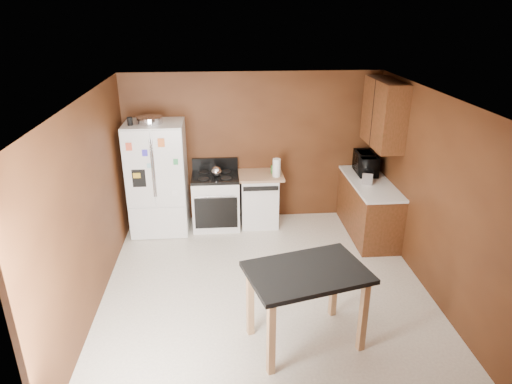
{
  "coord_description": "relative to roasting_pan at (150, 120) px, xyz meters",
  "views": [
    {
      "loc": [
        -0.53,
        -5.04,
        3.47
      ],
      "look_at": [
        -0.06,
        0.85,
        1.03
      ],
      "focal_mm": 32.0,
      "sensor_mm": 36.0,
      "label": 1
    }
  ],
  "objects": [
    {
      "name": "roasting_pan",
      "position": [
        0.0,
        0.0,
        0.0
      ],
      "size": [
        0.39,
        0.39,
        0.1
      ],
      "primitive_type": "cylinder",
      "color": "silver",
      "rests_on": "refrigerator"
    },
    {
      "name": "kettle",
      "position": [
        0.98,
        0.01,
        -0.86
      ],
      "size": [
        0.17,
        0.17,
        0.17
      ],
      "primitive_type": "sphere",
      "color": "silver",
      "rests_on": "gas_range"
    },
    {
      "name": "pen_cup",
      "position": [
        -0.27,
        -0.11,
        0.01
      ],
      "size": [
        0.08,
        0.08,
        0.12
      ],
      "primitive_type": "cylinder",
      "color": "black",
      "rests_on": "refrigerator"
    },
    {
      "name": "right_cabinets",
      "position": [
        3.43,
        -0.37,
        -0.94
      ],
      "size": [
        0.63,
        1.58,
        2.45
      ],
      "color": "brown",
      "rests_on": "ground"
    },
    {
      "name": "dishwasher",
      "position": [
        1.67,
        0.1,
        -1.4
      ],
      "size": [
        0.78,
        0.63,
        0.89
      ],
      "color": "white",
      "rests_on": "ground"
    },
    {
      "name": "wall_right",
      "position": [
        3.69,
        -1.85,
        -0.6
      ],
      "size": [
        0.0,
        4.5,
        4.5
      ],
      "primitive_type": "plane",
      "rotation": [
        1.57,
        0.0,
        -1.57
      ],
      "color": "#572F17",
      "rests_on": "ground"
    },
    {
      "name": "wall_back",
      "position": [
        1.59,
        0.4,
        -0.6
      ],
      "size": [
        4.2,
        0.0,
        4.2
      ],
      "primitive_type": "plane",
      "rotation": [
        1.57,
        0.0,
        0.0
      ],
      "color": "#572F17",
      "rests_on": "ground"
    },
    {
      "name": "gas_range",
      "position": [
        0.95,
        0.07,
        -1.39
      ],
      "size": [
        0.76,
        0.68,
        1.1
      ],
      "color": "white",
      "rests_on": "ground"
    },
    {
      "name": "toaster",
      "position": [
        3.32,
        -0.42,
        -0.86
      ],
      "size": [
        0.23,
        0.29,
        0.19
      ],
      "primitive_type": "cube",
      "rotation": [
        0.0,
        0.0,
        -0.32
      ],
      "color": "silver",
      "rests_on": "right_cabinets"
    },
    {
      "name": "floor",
      "position": [
        1.59,
        -1.85,
        -1.85
      ],
      "size": [
        4.5,
        4.5,
        0.0
      ],
      "primitive_type": "plane",
      "color": "white",
      "rests_on": "ground"
    },
    {
      "name": "paper_towel",
      "position": [
        1.94,
        -0.02,
        -0.81
      ],
      "size": [
        0.15,
        0.15,
        0.29
      ],
      "primitive_type": "cylinder",
      "rotation": [
        0.0,
        0.0,
        0.19
      ],
      "color": "white",
      "rests_on": "dishwasher"
    },
    {
      "name": "green_canister",
      "position": [
        1.93,
        0.14,
        -0.9
      ],
      "size": [
        0.13,
        0.13,
        0.12
      ],
      "primitive_type": "cylinder",
      "rotation": [
        0.0,
        0.0,
        -0.21
      ],
      "color": "green",
      "rests_on": "dishwasher"
    },
    {
      "name": "island",
      "position": [
        1.92,
        -2.89,
        -1.08
      ],
      "size": [
        1.4,
        1.11,
        0.91
      ],
      "color": "black",
      "rests_on": "ground"
    },
    {
      "name": "refrigerator",
      "position": [
        0.04,
        0.01,
        -0.95
      ],
      "size": [
        0.9,
        0.8,
        1.8
      ],
      "color": "white",
      "rests_on": "ground"
    },
    {
      "name": "ceiling",
      "position": [
        1.59,
        -1.85,
        0.65
      ],
      "size": [
        4.5,
        4.5,
        0.0
      ],
      "primitive_type": "plane",
      "rotation": [
        3.14,
        0.0,
        0.0
      ],
      "color": "white",
      "rests_on": "ground"
    },
    {
      "name": "wall_left",
      "position": [
        -0.51,
        -1.85,
        -0.6
      ],
      "size": [
        0.0,
        4.5,
        4.5
      ],
      "primitive_type": "plane",
      "rotation": [
        1.57,
        0.0,
        1.57
      ],
      "color": "#572F17",
      "rests_on": "ground"
    },
    {
      "name": "microwave",
      "position": [
        3.42,
        -0.01,
        -0.79
      ],
      "size": [
        0.39,
        0.57,
        0.31
      ],
      "primitive_type": "imported",
      "rotation": [
        0.0,
        0.0,
        1.54
      ],
      "color": "black",
      "rests_on": "right_cabinets"
    },
    {
      "name": "wall_front",
      "position": [
        1.59,
        -4.1,
        -0.6
      ],
      "size": [
        4.2,
        0.0,
        4.2
      ],
      "primitive_type": "plane",
      "rotation": [
        -1.57,
        0.0,
        0.0
      ],
      "color": "#572F17",
      "rests_on": "ground"
    }
  ]
}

